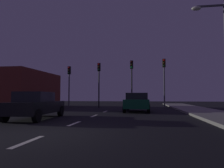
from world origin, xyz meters
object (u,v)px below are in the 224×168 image
at_px(traffic_signal_center_left, 99,76).
at_px(car_adjacent_lane, 36,105).
at_px(traffic_signal_far_right, 164,74).
at_px(traffic_signal_far_left, 69,78).
at_px(traffic_signal_center_right, 132,75).
at_px(car_stopped_ahead, 137,102).
at_px(street_lamp_right, 220,47).

height_order(traffic_signal_center_left, car_adjacent_lane, traffic_signal_center_left).
xyz_separation_m(traffic_signal_far_right, car_adjacent_lane, (-7.96, -11.96, -2.89)).
xyz_separation_m(traffic_signal_far_left, traffic_signal_center_right, (7.10, 0.00, 0.31)).
relative_size(car_stopped_ahead, street_lamp_right, 0.61).
distance_m(traffic_signal_center_left, car_stopped_ahead, 7.75).
height_order(traffic_signal_far_right, car_stopped_ahead, traffic_signal_far_right).
distance_m(traffic_signal_center_left, traffic_signal_far_right, 7.07).
relative_size(traffic_signal_far_right, street_lamp_right, 0.79).
bearing_deg(street_lamp_right, traffic_signal_center_left, 133.28).
relative_size(traffic_signal_center_left, traffic_signal_center_right, 0.96).
height_order(traffic_signal_center_right, car_stopped_ahead, traffic_signal_center_right).
bearing_deg(car_adjacent_lane, street_lamp_right, 11.51).
relative_size(traffic_signal_center_left, car_adjacent_lane, 1.09).
bearing_deg(traffic_signal_far_right, car_stopped_ahead, -114.85).
relative_size(traffic_signal_center_right, street_lamp_right, 0.77).
distance_m(traffic_signal_center_right, car_adjacent_lane, 13.10).
bearing_deg(traffic_signal_center_left, traffic_signal_center_right, 0.01).
xyz_separation_m(traffic_signal_center_right, car_adjacent_lane, (-4.53, -11.96, -2.83)).
height_order(traffic_signal_center_right, car_adjacent_lane, traffic_signal_center_right).
xyz_separation_m(car_adjacent_lane, street_lamp_right, (10.20, 2.08, 3.30)).
xyz_separation_m(traffic_signal_center_left, traffic_signal_center_right, (3.64, 0.00, 0.12)).
xyz_separation_m(traffic_signal_center_right, car_stopped_ahead, (0.75, -5.79, -2.81)).
height_order(traffic_signal_far_left, car_stopped_ahead, traffic_signal_far_left).
distance_m(traffic_signal_center_right, traffic_signal_far_right, 3.43).
relative_size(traffic_signal_center_right, traffic_signal_far_right, 0.98).
bearing_deg(traffic_signal_far_left, car_stopped_ahead, -36.38).
xyz_separation_m(traffic_signal_center_left, car_stopped_ahead, (4.39, -5.78, -2.70)).
relative_size(traffic_signal_center_right, car_stopped_ahead, 1.26).
bearing_deg(street_lamp_right, traffic_signal_center_right, 119.84).
relative_size(traffic_signal_far_right, car_stopped_ahead, 1.28).
height_order(traffic_signal_far_left, street_lamp_right, street_lamp_right).
relative_size(traffic_signal_far_right, car_adjacent_lane, 1.16).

